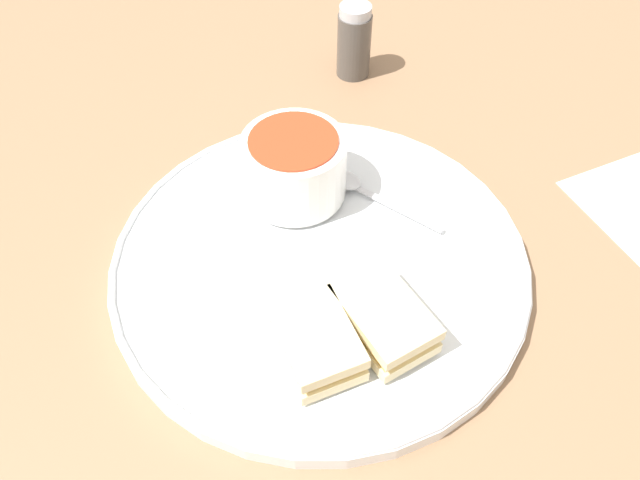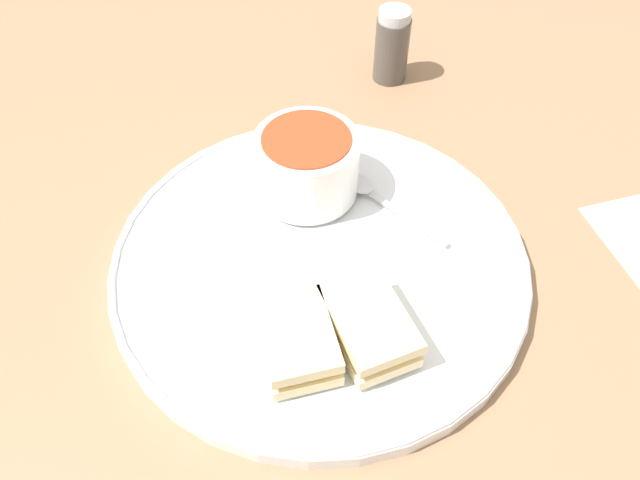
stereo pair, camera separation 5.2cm
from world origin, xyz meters
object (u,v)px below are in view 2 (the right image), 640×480
(salt_shaker, at_px, (392,46))
(spoon, at_px, (367,189))
(soup_bowl, at_px, (304,164))
(sandwich_half_near, at_px, (296,337))
(sandwich_half_far, at_px, (369,325))

(salt_shaker, bearing_deg, spoon, 71.28)
(soup_bowl, xyz_separation_m, spoon, (-0.06, 0.01, -0.03))
(sandwich_half_near, relative_size, sandwich_half_far, 0.94)
(spoon, distance_m, sandwich_half_near, 0.19)
(sandwich_half_near, height_order, salt_shaker, salt_shaker)
(spoon, relative_size, salt_shaker, 1.24)
(soup_bowl, distance_m, sandwich_half_far, 0.18)
(spoon, xyz_separation_m, salt_shaker, (-0.07, -0.21, 0.02))
(soup_bowl, bearing_deg, spoon, 167.66)
(spoon, height_order, sandwich_half_far, sandwich_half_far)
(soup_bowl, height_order, sandwich_half_far, soup_bowl)
(salt_shaker, bearing_deg, sandwich_half_near, 66.62)
(spoon, bearing_deg, sandwich_half_near, 114.38)
(soup_bowl, relative_size, spoon, 0.90)
(spoon, height_order, salt_shaker, salt_shaker)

